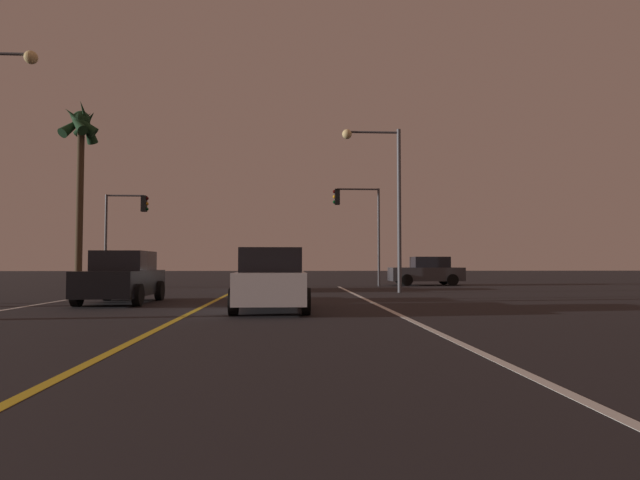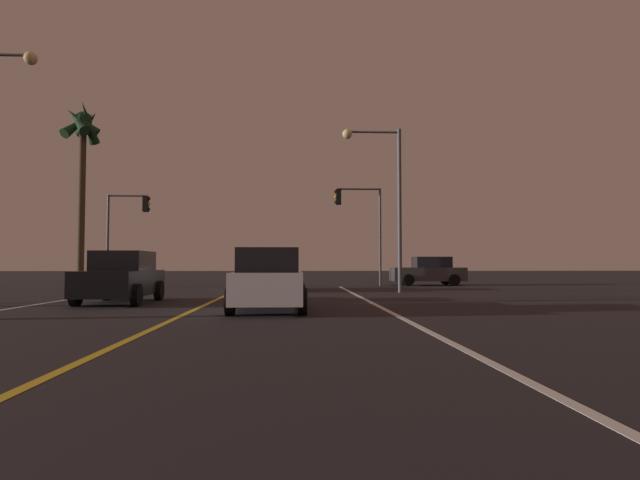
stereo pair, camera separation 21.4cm
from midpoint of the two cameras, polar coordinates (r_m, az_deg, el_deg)
The scene contains 10 objects.
lane_edge_right at distance 11.69m, azimuth 10.51°, elevation -8.76°, with size 0.16×37.82×0.01m, color silver.
lane_center_divider at distance 11.70m, azimuth -16.12°, elevation -8.70°, with size 0.16×37.82×0.01m, color gold.
car_crossing_side at distance 32.98m, azimuth 11.58°, elevation -3.28°, with size 4.30×2.02×1.70m.
car_lead_same_lane at distance 14.83m, azimuth -5.00°, elevation -4.29°, with size 2.02×4.30×1.70m.
car_ahead_far at distance 26.04m, azimuth -4.95°, elevation -3.53°, with size 2.02×4.30×1.70m.
car_oncoming at distance 18.82m, azimuth -19.92°, elevation -3.78°, with size 2.02×4.30×1.70m.
traffic_light_near_right at distance 31.09m, azimuth 4.31°, elevation 2.76°, with size 2.73×0.36×5.63m.
traffic_light_near_left at distance 32.19m, azimuth -19.42°, elevation 2.12°, with size 2.40×0.36×5.16m.
street_lamp_right_far at distance 24.38m, azimuth 7.12°, elevation 5.65°, with size 2.65×0.44×7.33m.
palm_tree_left_far at distance 31.51m, azimuth -23.60°, elevation 9.59°, with size 2.09×2.32×9.85m.
Camera 2 is at (2.79, 1.59, 1.28)m, focal length 30.30 mm.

